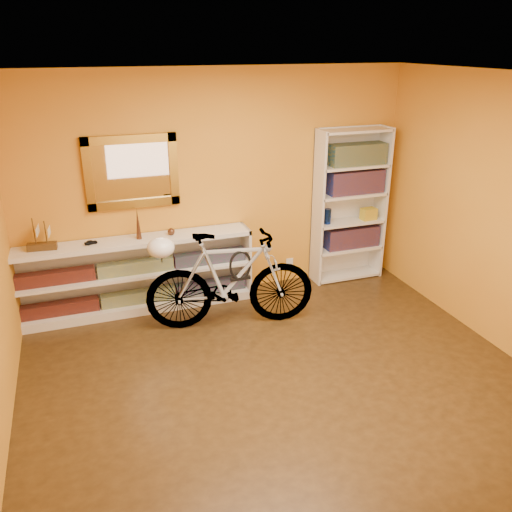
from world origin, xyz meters
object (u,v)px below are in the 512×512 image
object	(u,v)px
bicycle	(230,280)
helmet	(161,248)
console_unit	(136,275)
bookcase	(350,206)

from	to	relation	value
bicycle	helmet	world-z (taller)	bicycle
console_unit	bicycle	bearing A→B (deg)	-37.26
console_unit	bicycle	world-z (taller)	bicycle
console_unit	helmet	bearing A→B (deg)	-68.90
console_unit	bookcase	bearing A→B (deg)	0.54
console_unit	helmet	xyz separation A→B (m)	(0.21, -0.55, 0.51)
bookcase	bicycle	size ratio (longest dim) A/B	1.06
console_unit	bicycle	size ratio (longest dim) A/B	1.44
bookcase	helmet	distance (m)	2.50
console_unit	helmet	size ratio (longest dim) A/B	9.48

